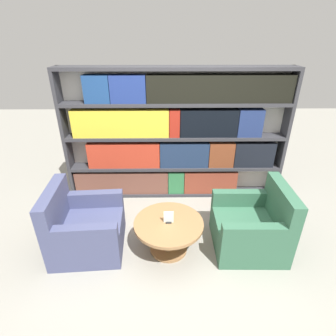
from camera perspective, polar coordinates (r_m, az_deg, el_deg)
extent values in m
plane|color=gray|center=(3.44, 2.31, -17.89)|extent=(14.00, 14.00, 0.00)
cube|color=silver|center=(4.18, 1.56, 7.44)|extent=(3.40, 0.05, 2.04)
cube|color=#333338|center=(4.33, -21.25, 6.29)|extent=(0.05, 0.30, 2.04)
cube|color=#333338|center=(4.46, 23.84, 6.36)|extent=(0.05, 0.30, 2.04)
cube|color=#333338|center=(4.51, 1.46, -5.10)|extent=(3.30, 0.30, 0.05)
cube|color=#333338|center=(4.27, 1.54, 0.41)|extent=(3.30, 0.30, 0.05)
cube|color=#333338|center=(4.06, 1.63, 6.84)|extent=(3.30, 0.30, 0.05)
cube|color=#333338|center=(3.91, 1.73, 13.85)|extent=(3.30, 0.30, 0.05)
cube|color=#333338|center=(3.83, 1.83, 20.92)|extent=(3.30, 0.30, 0.05)
cube|color=brown|center=(4.43, -9.89, -2.86)|extent=(1.51, 0.20, 0.39)
cube|color=#2E7042|center=(4.37, 1.75, -2.83)|extent=(0.26, 0.20, 0.39)
cube|color=brown|center=(4.43, 9.10, -2.75)|extent=(0.86, 0.20, 0.39)
cube|color=#B43521|center=(4.19, -9.50, 2.96)|extent=(1.12, 0.20, 0.40)
cube|color=#1D2E4C|center=(4.15, 3.54, 3.06)|extent=(0.76, 0.20, 0.40)
cube|color=brown|center=(4.24, 11.43, 3.04)|extent=(0.39, 0.20, 0.40)
cube|color=black|center=(4.37, 18.06, 2.99)|extent=(0.63, 0.20, 0.40)
cube|color=gold|center=(4.02, -10.23, 9.64)|extent=(1.43, 0.20, 0.41)
cube|color=maroon|center=(3.96, 1.41, 9.84)|extent=(0.15, 0.20, 0.41)
cube|color=black|center=(4.01, 8.80, 9.75)|extent=(0.85, 0.20, 0.41)
cube|color=navy|center=(4.16, 17.30, 9.46)|extent=(0.36, 0.20, 0.41)
cube|color=navy|center=(3.96, -15.18, 16.30)|extent=(0.36, 0.20, 0.38)
cube|color=navy|center=(3.88, -8.65, 16.69)|extent=(0.50, 0.20, 0.38)
cube|color=black|center=(3.92, 11.13, 16.61)|extent=(2.05, 0.20, 0.38)
cube|color=#42476B|center=(3.52, -16.81, -13.68)|extent=(0.88, 0.86, 0.39)
cube|color=#42476B|center=(3.37, -23.59, -7.90)|extent=(0.19, 0.82, 0.47)
cube|color=#42476B|center=(3.06, -17.48, -13.65)|extent=(0.70, 0.16, 0.21)
cube|color=#42476B|center=(3.60, -15.34, -6.49)|extent=(0.70, 0.16, 0.21)
cube|color=#336047|center=(3.54, 16.91, -13.41)|extent=(0.85, 0.83, 0.39)
cube|color=#336047|center=(3.41, 23.51, -7.42)|extent=(0.15, 0.81, 0.47)
cube|color=#336047|center=(3.61, 15.08, -6.31)|extent=(0.69, 0.13, 0.21)
cube|color=#336047|center=(3.09, 18.06, -13.37)|extent=(0.69, 0.13, 0.21)
cylinder|color=olive|center=(3.34, 0.13, -14.86)|extent=(0.15, 0.15, 0.39)
cylinder|color=olive|center=(3.46, 0.13, -17.10)|extent=(0.46, 0.46, 0.03)
cylinder|color=olive|center=(3.20, 0.13, -11.98)|extent=(0.84, 0.84, 0.04)
cube|color=black|center=(3.18, 0.13, -11.63)|extent=(0.07, 0.06, 0.01)
cube|color=silver|center=(3.14, 0.14, -10.62)|extent=(0.12, 0.01, 0.15)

